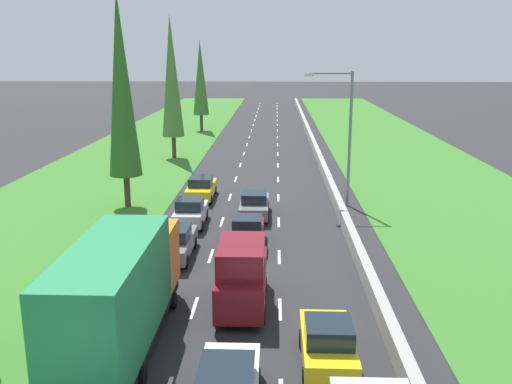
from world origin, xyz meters
TOP-DOWN VIEW (x-y plane):
  - ground_plane at (0.00, 60.00)m, footprint 300.00×300.00m
  - grass_verge_left at (-12.65, 60.00)m, footprint 14.00×140.00m
  - grass_verge_right at (14.35, 60.00)m, footprint 14.00×140.00m
  - median_barrier at (5.70, 60.00)m, footprint 0.44×120.00m
  - lane_markings at (0.00, 60.00)m, footprint 3.64×116.00m
  - yellow_hatchback_right_lane at (3.28, 16.79)m, footprint 1.74×3.90m
  - green_box_truck_left_lane at (-3.72, 17.50)m, footprint 2.46×9.40m
  - grey_sedan_left_lane at (-3.57, 26.74)m, footprint 1.82×4.50m
  - silver_hatchback_left_lane at (-3.55, 32.20)m, footprint 1.74×3.90m
  - maroon_van_centre_lane at (0.20, 21.20)m, footprint 1.96×4.90m
  - maroon_hatchback_centre_lane_fourth at (0.06, 28.52)m, footprint 1.74×3.90m
  - yellow_sedan_left_lane at (-3.74, 38.46)m, footprint 1.82×4.50m
  - grey_sedan_centre_lane at (0.21, 34.16)m, footprint 1.82×4.50m
  - poplar_tree_second at (-8.45, 36.28)m, footprint 2.15×2.15m
  - poplar_tree_third at (-8.53, 54.37)m, footprint 2.14×2.14m
  - poplar_tree_fourth at (-8.41, 74.31)m, footprint 2.10×2.10m
  - street_light_mast at (6.10, 37.12)m, footprint 3.20×0.28m

SIDE VIEW (x-z plane):
  - ground_plane at x=0.00m, z-range 0.00..0.00m
  - lane_markings at x=0.00m, z-range 0.00..0.01m
  - grass_verge_left at x=-12.65m, z-range 0.00..0.04m
  - grass_verge_right at x=14.35m, z-range 0.00..0.04m
  - median_barrier at x=5.70m, z-range 0.00..0.85m
  - grey_sedan_left_lane at x=-3.57m, z-range -0.01..1.63m
  - yellow_sedan_left_lane at x=-3.74m, z-range -0.01..1.63m
  - grey_sedan_centre_lane at x=0.21m, z-range -0.01..1.63m
  - yellow_hatchback_right_lane at x=3.28m, z-range -0.02..1.70m
  - silver_hatchback_left_lane at x=-3.55m, z-range -0.02..1.70m
  - maroon_hatchback_centre_lane_fourth at x=0.06m, z-range -0.02..1.70m
  - maroon_van_centre_lane at x=0.20m, z-range -0.01..2.81m
  - green_box_truck_left_lane at x=-3.72m, z-range 0.09..4.27m
  - street_light_mast at x=6.10m, z-range 0.73..9.73m
  - poplar_tree_fourth at x=-8.41m, z-range 1.05..12.86m
  - poplar_tree_third at x=-8.53m, z-range 1.05..14.75m
  - poplar_tree_second at x=-8.45m, z-range 1.05..15.14m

